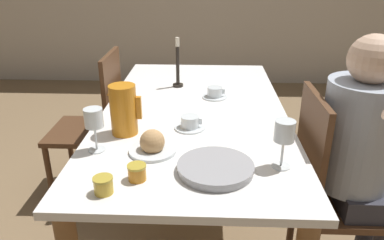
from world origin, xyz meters
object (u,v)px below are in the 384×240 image
chair_person_side (333,190)px  chair_opposite (96,123)px  person_seated (364,151)px  serving_tray (216,168)px  jam_jar_red (137,172)px  wine_glass_water (94,120)px  red_pitcher (123,109)px  teacup_near_person (190,123)px  teacup_across (215,93)px  candlestick_tall (178,68)px  bread_plate (152,144)px  wine_glass_juice (284,134)px  jam_jar_amber (103,184)px

chair_person_side → chair_opposite: (-1.25, 0.68, 0.00)m
chair_opposite → person_seated: (1.34, -0.70, 0.21)m
serving_tray → jam_jar_red: 0.27m
person_seated → wine_glass_water: bearing=-82.9°
chair_opposite → jam_jar_red: size_ratio=14.60×
chair_opposite → red_pitcher: red_pitcher is taller
wine_glass_water → serving_tray: bearing=-17.1°
jam_jar_red → serving_tray: bearing=13.2°
teacup_near_person → serving_tray: (0.11, -0.36, -0.01)m
chair_opposite → teacup_across: size_ratio=6.98×
teacup_near_person → jam_jar_red: size_ratio=2.09×
chair_person_side → candlestick_tall: (-0.73, 0.64, 0.36)m
person_seated → jam_jar_red: bearing=-69.2°
chair_person_side → serving_tray: (-0.53, -0.30, 0.27)m
jam_jar_red → chair_person_side: bearing=24.3°
person_seated → bread_plate: (-0.86, -0.14, 0.08)m
person_seated → wine_glass_juice: size_ratio=6.63×
chair_person_side → teacup_across: 0.75m
candlestick_tall → teacup_across: bearing=-40.7°
wine_glass_water → teacup_across: size_ratio=1.29×
teacup_across → jam_jar_amber: size_ratio=2.09×
chair_opposite → red_pitcher: bearing=-153.0°
serving_tray → red_pitcher: bearing=141.6°
chair_person_side → teacup_across: chair_person_side is taller
chair_opposite → serving_tray: 1.24m
teacup_near_person → candlestick_tall: candlestick_tall is taller
candlestick_tall → jam_jar_red: bearing=-93.4°
person_seated → red_pitcher: person_seated is taller
chair_person_side → jam_jar_red: bearing=-65.7°
wine_glass_juice → teacup_across: size_ratio=1.34×
chair_person_side → candlestick_tall: 1.04m
wine_glass_juice → red_pitcher: bearing=157.3°
chair_opposite → wine_glass_juice: 1.39m
wine_glass_juice → bread_plate: size_ratio=0.97×
bread_plate → person_seated: bearing=9.1°
wine_glass_water → candlestick_tall: size_ratio=0.61×
teacup_near_person → wine_glass_water: bearing=-148.0°
person_seated → teacup_near_person: person_seated is taller
person_seated → jam_jar_red: person_seated is taller
chair_person_side → person_seated: person_seated is taller
chair_person_side → jam_jar_red: (-0.79, -0.36, 0.29)m
jam_jar_red → candlestick_tall: 1.00m
teacup_near_person → bread_plate: 0.26m
serving_tray → person_seated: bearing=23.8°
chair_person_side → red_pitcher: 0.98m
red_pitcher → chair_opposite: bearing=117.0°
wine_glass_water → wine_glass_juice: bearing=-7.9°
wine_glass_juice → teacup_near_person: wine_glass_juice is taller
teacup_near_person → jam_jar_red: bearing=-110.5°
candlestick_tall → serving_tray: bearing=-77.9°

